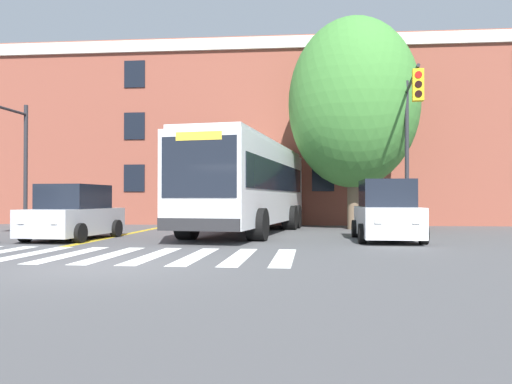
{
  "coord_description": "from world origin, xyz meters",
  "views": [
    {
      "loc": [
        3.99,
        -9.42,
        1.32
      ],
      "look_at": [
        2.35,
        8.85,
        1.58
      ],
      "focal_mm": 35.0,
      "sensor_mm": 36.0,
      "label": 1
    }
  ],
  "objects_px": {
    "car_white_far_lane": "(386,213)",
    "traffic_light_near_corner": "(411,124)",
    "street_tree_curbside_large": "(353,103)",
    "city_bus": "(249,184)",
    "traffic_light_far_corner": "(1,141)",
    "car_red_behind_bus": "(259,207)",
    "car_silver_near_lane": "(74,214)"
  },
  "relations": [
    {
      "from": "city_bus",
      "to": "traffic_light_far_corner",
      "type": "height_order",
      "value": "traffic_light_far_corner"
    },
    {
      "from": "traffic_light_far_corner",
      "to": "car_white_far_lane",
      "type": "bearing_deg",
      "value": -6.1
    },
    {
      "from": "city_bus",
      "to": "car_silver_near_lane",
      "type": "height_order",
      "value": "city_bus"
    },
    {
      "from": "street_tree_curbside_large",
      "to": "city_bus",
      "type": "bearing_deg",
      "value": -146.31
    },
    {
      "from": "traffic_light_near_corner",
      "to": "street_tree_curbside_large",
      "type": "relative_size",
      "value": 0.64
    },
    {
      "from": "car_red_behind_bus",
      "to": "car_white_far_lane",
      "type": "bearing_deg",
      "value": -68.97
    },
    {
      "from": "traffic_light_far_corner",
      "to": "street_tree_curbside_large",
      "type": "distance_m",
      "value": 14.34
    },
    {
      "from": "car_red_behind_bus",
      "to": "traffic_light_near_corner",
      "type": "height_order",
      "value": "traffic_light_near_corner"
    },
    {
      "from": "car_silver_near_lane",
      "to": "traffic_light_near_corner",
      "type": "relative_size",
      "value": 0.68
    },
    {
      "from": "car_silver_near_lane",
      "to": "car_red_behind_bus",
      "type": "xyz_separation_m",
      "value": [
        4.93,
        14.04,
        0.01
      ]
    },
    {
      "from": "car_red_behind_bus",
      "to": "street_tree_curbside_large",
      "type": "height_order",
      "value": "street_tree_curbside_large"
    },
    {
      "from": "car_red_behind_bus",
      "to": "car_silver_near_lane",
      "type": "bearing_deg",
      "value": -109.35
    },
    {
      "from": "car_white_far_lane",
      "to": "street_tree_curbside_large",
      "type": "bearing_deg",
      "value": 94.22
    },
    {
      "from": "car_white_far_lane",
      "to": "car_red_behind_bus",
      "type": "height_order",
      "value": "car_white_far_lane"
    },
    {
      "from": "traffic_light_far_corner",
      "to": "car_red_behind_bus",
      "type": "bearing_deg",
      "value": 54.29
    },
    {
      "from": "car_white_far_lane",
      "to": "street_tree_curbside_large",
      "type": "distance_m",
      "value": 7.56
    },
    {
      "from": "traffic_light_far_corner",
      "to": "city_bus",
      "type": "bearing_deg",
      "value": 9.76
    },
    {
      "from": "traffic_light_near_corner",
      "to": "car_silver_near_lane",
      "type": "bearing_deg",
      "value": -167.46
    },
    {
      "from": "traffic_light_near_corner",
      "to": "street_tree_curbside_large",
      "type": "height_order",
      "value": "street_tree_curbside_large"
    },
    {
      "from": "car_silver_near_lane",
      "to": "traffic_light_far_corner",
      "type": "relative_size",
      "value": 0.79
    },
    {
      "from": "car_white_far_lane",
      "to": "traffic_light_near_corner",
      "type": "xyz_separation_m",
      "value": [
        1.23,
        2.07,
        3.15
      ]
    },
    {
      "from": "city_bus",
      "to": "car_red_behind_bus",
      "type": "relative_size",
      "value": 3.06
    },
    {
      "from": "traffic_light_near_corner",
      "to": "traffic_light_far_corner",
      "type": "xyz_separation_m",
      "value": [
        -15.14,
        -0.58,
        -0.53
      ]
    },
    {
      "from": "car_red_behind_bus",
      "to": "traffic_light_far_corner",
      "type": "height_order",
      "value": "traffic_light_far_corner"
    },
    {
      "from": "car_silver_near_lane",
      "to": "traffic_light_near_corner",
      "type": "bearing_deg",
      "value": 12.54
    },
    {
      "from": "car_silver_near_lane",
      "to": "traffic_light_far_corner",
      "type": "height_order",
      "value": "traffic_light_far_corner"
    },
    {
      "from": "traffic_light_near_corner",
      "to": "street_tree_curbside_large",
      "type": "bearing_deg",
      "value": 113.29
    },
    {
      "from": "city_bus",
      "to": "car_red_behind_bus",
      "type": "bearing_deg",
      "value": 92.62
    },
    {
      "from": "car_red_behind_bus",
      "to": "street_tree_curbside_large",
      "type": "relative_size",
      "value": 0.4
    },
    {
      "from": "car_white_far_lane",
      "to": "car_red_behind_bus",
      "type": "relative_size",
      "value": 1.09
    },
    {
      "from": "car_white_far_lane",
      "to": "traffic_light_near_corner",
      "type": "relative_size",
      "value": 0.69
    },
    {
      "from": "city_bus",
      "to": "traffic_light_far_corner",
      "type": "relative_size",
      "value": 2.23
    }
  ]
}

